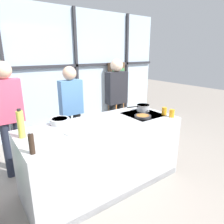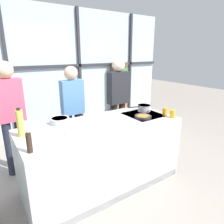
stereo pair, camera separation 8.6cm
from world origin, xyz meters
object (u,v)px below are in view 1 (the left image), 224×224
spectator_far_left (9,112)px  oil_bottle (21,124)px  saucepan (143,108)px  pepper_grinder (32,143)px  juice_glass_near (172,113)px  juice_glass_far (164,111)px  spectator_center_left (71,107)px  spectator_center_right (116,97)px  frying_pan (143,116)px  white_plate (76,132)px  mixing_bowl (60,121)px

spectator_far_left → oil_bottle: size_ratio=5.18×
saucepan → pepper_grinder: (-1.85, -0.42, 0.05)m
saucepan → juice_glass_near: juice_glass_near is taller
juice_glass_far → pepper_grinder: bearing=-177.6°
juice_glass_far → spectator_far_left: bearing=148.4°
spectator_center_left → spectator_center_right: 0.97m
frying_pan → saucepan: 0.35m
white_plate → oil_bottle: (-0.55, 0.22, 0.15)m
oil_bottle → juice_glass_near: 2.02m
white_plate → spectator_center_right: bearing=36.8°
spectator_center_left → juice_glass_far: 1.55m
spectator_far_left → spectator_center_left: 0.97m
white_plate → mixing_bowl: mixing_bowl is taller
spectator_center_right → frying_pan: spectator_center_right is taller
spectator_center_right → saucepan: spectator_center_right is taller
pepper_grinder → juice_glass_far: size_ratio=2.00×
juice_glass_near → juice_glass_far: size_ratio=1.00×
spectator_far_left → pepper_grinder: bearing=89.2°
saucepan → juice_glass_near: 0.49m
juice_glass_far → oil_bottle: bearing=169.3°
mixing_bowl → juice_glass_near: bearing=-25.4°
spectator_center_left → mixing_bowl: spectator_center_left is taller
oil_bottle → spectator_center_left: bearing=40.3°
mixing_bowl → spectator_far_left: bearing=127.6°
spectator_far_left → frying_pan: bearing=145.1°
frying_pan → juice_glass_near: juice_glass_near is taller
pepper_grinder → juice_glass_near: (1.96, -0.06, -0.05)m
mixing_bowl → pepper_grinder: bearing=-129.6°
spectator_center_left → pepper_grinder: size_ratio=7.08×
mixing_bowl → pepper_grinder: size_ratio=1.12×
frying_pan → pepper_grinder: (-1.61, -0.17, 0.09)m
spectator_center_right → white_plate: 1.75m
spectator_far_left → oil_bottle: 0.83m
spectator_far_left → juice_glass_near: 2.36m
mixing_bowl → juice_glass_near: juice_glass_near is taller
saucepan → oil_bottle: 1.84m
frying_pan → white_plate: frying_pan is taller
spectator_center_left → frying_pan: bearing=119.2°
pepper_grinder → juice_glass_near: 1.97m
white_plate → frying_pan: bearing=-3.4°
frying_pan → mixing_bowl: mixing_bowl is taller
juice_glass_near → spectator_center_left: bearing=126.1°
saucepan → oil_bottle: size_ratio=1.15×
spectator_center_left → pepper_grinder: (-0.99, -1.28, 0.09)m
mixing_bowl → juice_glass_near: 1.60m
oil_bottle → pepper_grinder: oil_bottle is taller
spectator_center_right → saucepan: (-0.11, -0.86, -0.01)m
juice_glass_far → spectator_center_left: bearing=129.2°
juice_glass_far → saucepan: bearing=109.3°
spectator_far_left → juice_glass_near: (1.95, -1.34, -0.03)m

